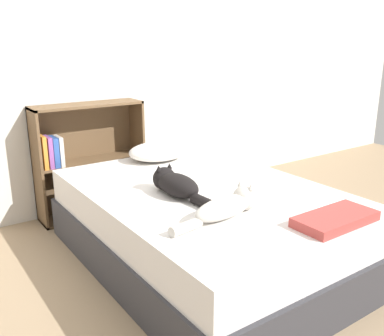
% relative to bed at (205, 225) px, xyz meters
% --- Properties ---
extents(ground_plane, '(8.00, 8.00, 0.00)m').
position_rel_bed_xyz_m(ground_plane, '(0.00, 0.00, -0.25)').
color(ground_plane, '#997F60').
extents(wall_back, '(8.00, 0.06, 2.50)m').
position_rel_bed_xyz_m(wall_back, '(0.00, 1.36, 1.00)').
color(wall_back, silver).
rests_on(wall_back, ground_plane).
extents(bed, '(1.39, 1.97, 0.50)m').
position_rel_bed_xyz_m(bed, '(0.00, 0.00, 0.00)').
color(bed, '#333338').
rests_on(bed, ground_plane).
extents(pillow, '(0.48, 0.38, 0.14)m').
position_rel_bed_xyz_m(pillow, '(0.11, 0.77, 0.32)').
color(pillow, white).
rests_on(pillow, bed).
extents(cat_light, '(0.60, 0.20, 0.16)m').
position_rel_bed_xyz_m(cat_light, '(-0.16, -0.42, 0.31)').
color(cat_light, beige).
rests_on(cat_light, bed).
extents(cat_dark, '(0.19, 0.52, 0.17)m').
position_rel_bed_xyz_m(cat_dark, '(-0.22, 0.02, 0.32)').
color(cat_dark, black).
rests_on(cat_dark, bed).
extents(bookshelf, '(0.88, 0.26, 0.93)m').
position_rel_bed_xyz_m(bookshelf, '(-0.32, 1.23, 0.23)').
color(bookshelf, brown).
rests_on(bookshelf, ground_plane).
extents(blanket_fold, '(0.46, 0.22, 0.05)m').
position_rel_bed_xyz_m(blanket_fold, '(0.22, -0.82, 0.28)').
color(blanket_fold, '#B2423D').
rests_on(blanket_fold, bed).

